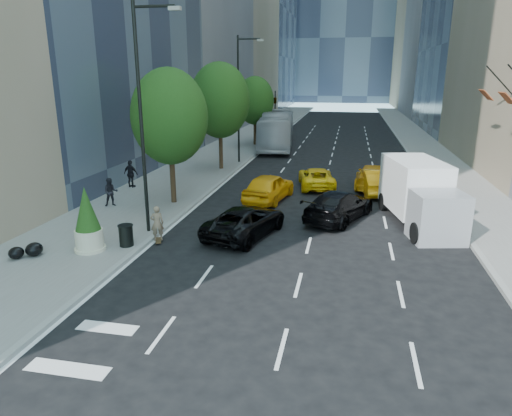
% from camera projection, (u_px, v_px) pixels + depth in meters
% --- Properties ---
extents(ground, '(160.00, 160.00, 0.00)m').
position_uv_depth(ground, '(271.00, 282.00, 16.41)').
color(ground, black).
rests_on(ground, ground).
extents(sidewalk_left, '(6.00, 120.00, 0.15)m').
position_uv_depth(sidewalk_left, '(234.00, 147.00, 46.32)').
color(sidewalk_left, slate).
rests_on(sidewalk_left, ground).
extents(sidewalk_right, '(4.00, 120.00, 0.15)m').
position_uv_depth(sidewalk_right, '(430.00, 154.00, 42.67)').
color(sidewalk_right, slate).
rests_on(sidewalk_right, ground).
extents(lamp_near, '(2.13, 0.22, 10.00)m').
position_uv_depth(lamp_near, '(144.00, 108.00, 19.75)').
color(lamp_near, black).
rests_on(lamp_near, sidewalk_left).
extents(lamp_far, '(2.13, 0.22, 10.00)m').
position_uv_depth(lamp_far, '(240.00, 92.00, 36.67)').
color(lamp_far, black).
rests_on(lamp_far, sidewalk_left).
extents(tree_near, '(4.20, 4.20, 7.46)m').
position_uv_depth(tree_near, '(170.00, 117.00, 24.86)').
color(tree_near, black).
rests_on(tree_near, sidewalk_left).
extents(tree_mid, '(4.50, 4.50, 7.99)m').
position_uv_depth(tree_mid, '(220.00, 101.00, 34.16)').
color(tree_mid, black).
rests_on(tree_mid, sidewalk_left).
extents(tree_far, '(3.90, 3.90, 6.92)m').
position_uv_depth(tree_far, '(255.00, 101.00, 46.58)').
color(tree_far, black).
rests_on(tree_far, sidewalk_left).
extents(traffic_signal, '(2.48, 0.53, 5.20)m').
position_uv_depth(traffic_signal, '(275.00, 100.00, 54.05)').
color(traffic_signal, black).
rests_on(traffic_signal, sidewalk_left).
extents(skateboarder, '(0.68, 0.58, 1.58)m').
position_uv_depth(skateboarder, '(157.00, 226.00, 20.08)').
color(skateboarder, '#79634C').
rests_on(skateboarder, ground).
extents(black_sedan_lincoln, '(3.57, 5.41, 1.38)m').
position_uv_depth(black_sedan_lincoln, '(245.00, 221.00, 21.01)').
color(black_sedan_lincoln, black).
rests_on(black_sedan_lincoln, ground).
extents(black_sedan_mercedes, '(3.94, 5.60, 1.51)m').
position_uv_depth(black_sedan_mercedes, '(339.00, 206.00, 23.30)').
color(black_sedan_mercedes, black).
rests_on(black_sedan_mercedes, ground).
extents(taxi_a, '(2.74, 5.05, 1.63)m').
position_uv_depth(taxi_a, '(269.00, 187.00, 26.87)').
color(taxi_a, orange).
rests_on(taxi_a, ground).
extents(taxi_b, '(2.29, 4.87, 1.54)m').
position_uv_depth(taxi_b, '(375.00, 181.00, 28.55)').
color(taxi_b, '#FF9B0D').
rests_on(taxi_b, ground).
extents(taxi_c, '(2.91, 4.97, 1.30)m').
position_uv_depth(taxi_c, '(316.00, 178.00, 30.10)').
color(taxi_c, yellow).
rests_on(taxi_c, ground).
extents(taxi_d, '(2.72, 5.43, 1.52)m').
position_uv_depth(taxi_d, '(374.00, 176.00, 29.96)').
color(taxi_d, orange).
rests_on(taxi_d, ground).
extents(city_bus, '(4.36, 13.13, 3.59)m').
position_uv_depth(city_bus, '(277.00, 130.00, 46.29)').
color(city_bus, '#B5B8BC').
rests_on(city_bus, ground).
extents(box_truck, '(3.62, 6.78, 3.08)m').
position_uv_depth(box_truck, '(420.00, 193.00, 22.42)').
color(box_truck, white).
rests_on(box_truck, ground).
extents(pedestrian_a, '(0.96, 0.90, 1.58)m').
position_uv_depth(pedestrian_a, '(111.00, 192.00, 25.20)').
color(pedestrian_a, black).
rests_on(pedestrian_a, sidewalk_left).
extents(pedestrian_b, '(1.10, 0.62, 1.77)m').
position_uv_depth(pedestrian_b, '(131.00, 174.00, 29.39)').
color(pedestrian_b, black).
rests_on(pedestrian_b, sidewalk_left).
extents(trash_can, '(0.59, 0.59, 0.88)m').
position_uv_depth(trash_can, '(126.00, 236.00, 19.39)').
color(trash_can, black).
rests_on(trash_can, sidewalk_left).
extents(planter_shrub, '(1.13, 1.13, 2.72)m').
position_uv_depth(planter_shrub, '(87.00, 221.00, 18.66)').
color(planter_shrub, beige).
rests_on(planter_shrub, sidewalk_left).
extents(garbage_bags, '(1.12, 1.08, 0.55)m').
position_uv_depth(garbage_bags, '(27.00, 251.00, 18.24)').
color(garbage_bags, black).
rests_on(garbage_bags, sidewalk_left).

